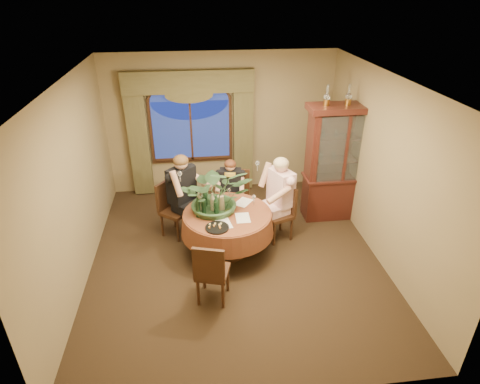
{
  "coord_description": "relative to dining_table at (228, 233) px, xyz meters",
  "views": [
    {
      "loc": [
        -0.56,
        -5.2,
        3.95
      ],
      "look_at": [
        0.09,
        0.13,
        1.1
      ],
      "focal_mm": 30.0,
      "sensor_mm": 36.0,
      "label": 1
    }
  ],
  "objects": [
    {
      "name": "oil_lamp_center",
      "position": [
        2.11,
        0.93,
        1.91
      ],
      "size": [
        0.11,
        0.11,
        0.34
      ],
      "primitive_type": null,
      "color": "#A5722D",
      "rests_on": "china_cabinet"
    },
    {
      "name": "wine_glass_person_back",
      "position": [
        -0.35,
        0.34,
        0.46
      ],
      "size": [
        0.07,
        0.07,
        0.18
      ],
      "primitive_type": null,
      "color": "silver",
      "rests_on": "dining_table"
    },
    {
      "name": "china_cabinet",
      "position": [
        2.11,
        0.93,
        0.68
      ],
      "size": [
        1.31,
        0.52,
        2.12
      ],
      "primitive_type": "cube",
      "color": "#351410",
      "rests_on": "floor"
    },
    {
      "name": "chair_back_right",
      "position": [
        0.25,
        0.91,
        0.1
      ],
      "size": [
        0.52,
        0.52,
        0.96
      ],
      "primitive_type": "cube",
      "rotation": [
        0.0,
        0.0,
        -3.41
      ],
      "color": "black",
      "rests_on": "floor"
    },
    {
      "name": "person_pink",
      "position": [
        0.93,
        0.41,
        0.36
      ],
      "size": [
        0.65,
        0.67,
        1.46
      ],
      "primitive_type": null,
      "rotation": [
        0.0,
        0.0,
        -4.3
      ],
      "color": "beige",
      "rests_on": "floor"
    },
    {
      "name": "dining_table",
      "position": [
        0.0,
        0.0,
        0.0
      ],
      "size": [
        1.88,
        1.88,
        0.75
      ],
      "primitive_type": "cylinder",
      "rotation": [
        0.0,
        0.0,
        0.36
      ],
      "color": "maroon",
      "rests_on": "floor"
    },
    {
      "name": "window",
      "position": [
        -0.49,
        2.3,
        0.92
      ],
      "size": [
        1.62,
        0.1,
        1.32
      ],
      "primitive_type": null,
      "color": "navy",
      "rests_on": "wall_back"
    },
    {
      "name": "drapery_right",
      "position": [
        0.54,
        2.25,
        0.8
      ],
      "size": [
        0.38,
        0.14,
        2.32
      ],
      "primitive_type": "cube",
      "color": "#4D4829",
      "rests_on": "floor"
    },
    {
      "name": "chair_front_left",
      "position": [
        -0.3,
        -1.03,
        0.1
      ],
      "size": [
        0.52,
        0.52,
        0.96
      ],
      "primitive_type": "cube",
      "rotation": [
        0.0,
        0.0,
        -0.28
      ],
      "color": "black",
      "rests_on": "floor"
    },
    {
      "name": "oil_lamp_right",
      "position": [
        2.47,
        0.93,
        1.91
      ],
      "size": [
        0.11,
        0.11,
        0.34
      ],
      "primitive_type": null,
      "color": "#A5722D",
      "rests_on": "china_cabinet"
    },
    {
      "name": "wine_bottle_5",
      "position": [
        -0.22,
        0.04,
        0.54
      ],
      "size": [
        0.07,
        0.07,
        0.33
      ],
      "primitive_type": "cylinder",
      "color": "tan",
      "rests_on": "dining_table"
    },
    {
      "name": "wine_bottle_0",
      "position": [
        -0.17,
        -0.04,
        0.54
      ],
      "size": [
        0.07,
        0.07,
        0.33
      ],
      "primitive_type": "cylinder",
      "color": "black",
      "rests_on": "dining_table"
    },
    {
      "name": "wine_bottle_4",
      "position": [
        -0.45,
        -0.07,
        0.54
      ],
      "size": [
        0.07,
        0.07,
        0.33
      ],
      "primitive_type": "cylinder",
      "color": "black",
      "rests_on": "dining_table"
    },
    {
      "name": "wall_right",
      "position": [
        2.36,
        -0.13,
        1.02
      ],
      "size": [
        0.0,
        5.0,
        5.0
      ],
      "primitive_type": "plane",
      "rotation": [
        1.57,
        0.0,
        -1.57
      ],
      "color": "#85734F",
      "rests_on": "ground"
    },
    {
      "name": "olive_bowl",
      "position": [
        0.04,
        -0.03,
        0.4
      ],
      "size": [
        0.15,
        0.15,
        0.05
      ],
      "primitive_type": "imported",
      "color": "#45592B",
      "rests_on": "dining_table"
    },
    {
      "name": "stoneware_vase",
      "position": [
        -0.09,
        0.1,
        0.5
      ],
      "size": [
        0.13,
        0.13,
        0.25
      ],
      "primitive_type": null,
      "color": "#A08762",
      "rests_on": "dining_table"
    },
    {
      "name": "floor",
      "position": [
        0.11,
        -0.13,
        -0.38
      ],
      "size": [
        5.0,
        5.0,
        0.0
      ],
      "primitive_type": "plane",
      "color": "black",
      "rests_on": "ground"
    },
    {
      "name": "drapery_left",
      "position": [
        -1.52,
        2.25,
        0.8
      ],
      "size": [
        0.38,
        0.14,
        2.32
      ],
      "primitive_type": "cube",
      "color": "#4D4829",
      "rests_on": "floor"
    },
    {
      "name": "chair_back",
      "position": [
        -0.83,
        0.64,
        0.1
      ],
      "size": [
        0.59,
        0.59,
        0.96
      ],
      "primitive_type": "cube",
      "rotation": [
        0.0,
        0.0,
        -2.22
      ],
      "color": "black",
      "rests_on": "floor"
    },
    {
      "name": "wine_bottle_1",
      "position": [
        -0.43,
        0.08,
        0.54
      ],
      "size": [
        0.07,
        0.07,
        0.33
      ],
      "primitive_type": "cylinder",
      "color": "tan",
      "rests_on": "dining_table"
    },
    {
      "name": "tasting_paper_2",
      "position": [
        -0.08,
        -0.32,
        0.38
      ],
      "size": [
        0.26,
        0.33,
        0.0
      ],
      "primitive_type": "cube",
      "rotation": [
        0.0,
        0.0,
        0.18
      ],
      "color": "white",
      "rests_on": "dining_table"
    },
    {
      "name": "wine_glass_person_scarf",
      "position": [
        0.07,
        0.48,
        0.46
      ],
      "size": [
        0.07,
        0.07,
        0.18
      ],
      "primitive_type": null,
      "color": "silver",
      "rests_on": "dining_table"
    },
    {
      "name": "oil_lamp_left",
      "position": [
        1.74,
        0.93,
        1.91
      ],
      "size": [
        0.11,
        0.11,
        0.34
      ],
      "primitive_type": null,
      "color": "#A5722D",
      "rests_on": "china_cabinet"
    },
    {
      "name": "person_scarf",
      "position": [
        0.15,
        1.01,
        0.23
      ],
      "size": [
        0.49,
        0.46,
        1.21
      ],
      "primitive_type": null,
      "rotation": [
        0.0,
        0.0,
        -3.29
      ],
      "color": "black",
      "rests_on": "floor"
    },
    {
      "name": "person_back",
      "position": [
        -0.7,
        0.69,
        0.36
      ],
      "size": [
        0.71,
        0.72,
        1.47
      ],
      "primitive_type": null,
      "rotation": [
        0.0,
        0.0,
        -2.35
      ],
      "color": "black",
      "rests_on": "floor"
    },
    {
      "name": "tasting_paper_0",
      "position": [
        0.22,
        -0.19,
        0.38
      ],
      "size": [
        0.21,
        0.3,
        0.0
      ],
      "primitive_type": "cube",
      "rotation": [
        0.0,
        0.0,
        -0.01
      ],
      "color": "white",
      "rests_on": "dining_table"
    },
    {
      "name": "chair_right",
      "position": [
        0.88,
        0.32,
        0.1
      ],
      "size": [
        0.54,
        0.54,
        0.96
      ],
      "primitive_type": "cube",
      "rotation": [
        0.0,
        0.0,
        -4.37
      ],
      "color": "black",
      "rests_on": "floor"
    },
    {
      "name": "centerpiece_plant",
      "position": [
        -0.15,
        0.13,
        1.04
      ],
      "size": [
        1.07,
        1.19,
        0.93
      ],
      "primitive_type": "imported",
      "color": "#30512E",
      "rests_on": "dining_table"
    },
    {
      "name": "ceiling",
      "position": [
        0.11,
        -0.13,
        2.42
      ],
      "size": [
        5.0,
        5.0,
        0.0
      ],
      "primitive_type": "plane",
      "rotation": [
        3.14,
        0.0,
        0.0
      ],
      "color": "white",
      "rests_on": "wall_back"
    },
    {
      "name": "wall_back",
      "position": [
        0.11,
        2.37,
        1.02
      ],
      "size": [
        4.5,
        0.0,
        4.5
      ],
      "primitive_type": "plane",
      "rotation": [
        1.57,
        0.0,
        0.0
      ],
      "color": "#85734F",
      "rests_on": "ground"
    },
    {
      "name": "cheese_platter",
      "position": [
        -0.19,
        -0.43,
        0.39
      ],
      "size": [
        0.35,
        0.35,
        0.02
      ],
      "primitive_type": "cylinder",
      "color": "black",
      "rests_on": "dining_table"
    },
    {
      "name": "arched_transom",
      "position": [
        -0.49,
        2.3,
        1.71
      ],
      "size": [
        1.6,
        0.06,
        0.44
      ],
      "primitive_type": null,
      "color": "navy",
      "rests_on": "wall_back"
    },
    {
      "name": "tasting_paper_1",
      "position": [
        0.29,
        0.29,
        0.38
      ],
      "size": [
        0.35,
        0.37,
        0.0
      ],
      "primitive_type": "cube",
      "rotation": [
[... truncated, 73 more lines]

